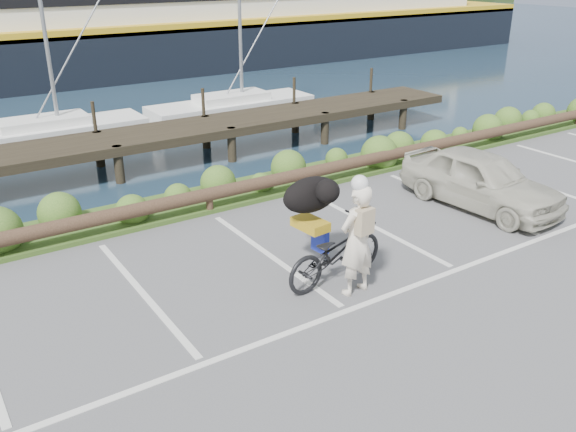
% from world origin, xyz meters
% --- Properties ---
extents(ground, '(72.00, 72.00, 0.00)m').
position_xyz_m(ground, '(0.00, 0.00, 0.00)').
color(ground, '#535355').
extents(vegetation_strip, '(34.00, 1.60, 0.10)m').
position_xyz_m(vegetation_strip, '(0.00, 5.30, 0.05)').
color(vegetation_strip, '#3D5B21').
rests_on(vegetation_strip, ground).
extents(log_rail, '(32.00, 0.30, 0.60)m').
position_xyz_m(log_rail, '(0.00, 4.60, 0.00)').
color(log_rail, '#443021').
rests_on(log_rail, ground).
extents(bicycle, '(2.20, 0.96, 1.12)m').
position_xyz_m(bicycle, '(0.45, 0.52, 0.56)').
color(bicycle, black).
rests_on(bicycle, ground).
extents(cyclist, '(0.76, 0.54, 1.97)m').
position_xyz_m(cyclist, '(0.50, 0.03, 0.99)').
color(cyclist, white).
rests_on(cyclist, ground).
extents(dog, '(0.66, 1.18, 0.65)m').
position_xyz_m(dog, '(0.37, 1.20, 1.45)').
color(dog, black).
rests_on(dog, bicycle).
extents(parked_car, '(1.84, 3.98, 1.32)m').
position_xyz_m(parked_car, '(5.40, 1.54, 0.66)').
color(parked_car, '#BCB8A5').
rests_on(parked_car, ground).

